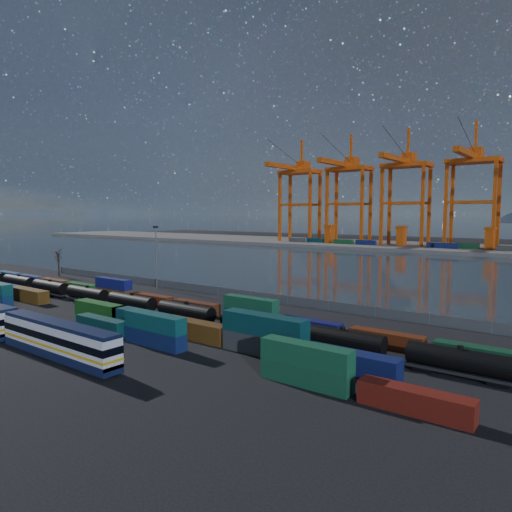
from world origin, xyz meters
The scene contains 13 objects.
ground centered at (0.00, 0.00, 0.00)m, with size 700.00×700.00×0.00m, color black.
harbor_water centered at (0.00, 105.00, 0.01)m, with size 700.00×700.00×0.00m, color #273139.
far_quay centered at (0.00, 210.00, 1.00)m, with size 700.00×70.00×2.00m, color #514F4C.
container_row_south centered at (-21.70, -9.83, 2.16)m, with size 139.25×2.30×4.89m.
container_row_mid centered at (-7.19, -3.43, 1.75)m, with size 117.76×2.68×5.71m.
container_row_north centered at (-12.12, 10.03, 1.56)m, with size 140.07×2.24×4.77m.
tanker_string centered at (-11.42, 3.37, 1.97)m, with size 136.79×2.75×3.93m.
waterfront_fence centered at (0.00, 28.00, 1.00)m, with size 160.12×0.12×2.20m.
bare_tree centered at (-72.90, 23.09, 4.45)m, with size 2.38×2.33×8.84m.
yard_light_mast centered at (-30.00, 26.00, 9.30)m, with size 1.60×0.40×16.60m.
gantry_cranes centered at (-7.50, 203.20, 41.68)m, with size 201.15×50.21×67.99m.
quay_containers centered at (-11.00, 195.46, 3.30)m, with size 172.58×10.99×2.60m.
straddle_carriers centered at (-2.50, 200.00, 7.82)m, with size 140.00×7.00×11.10m.
Camera 1 is at (62.96, -54.13, 19.66)m, focal length 32.00 mm.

